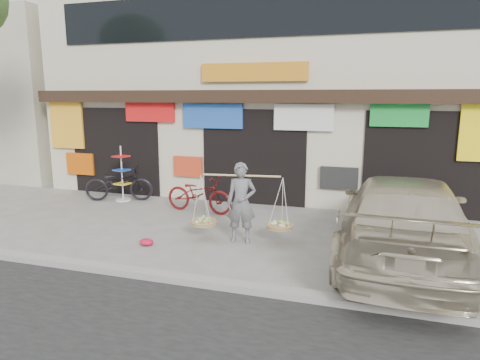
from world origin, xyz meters
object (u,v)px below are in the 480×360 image
(bike_2, at_px, (199,194))
(display_rack, at_px, (122,179))
(suv, at_px, (403,218))
(bike_0, at_px, (119,183))
(street_vendor, at_px, (241,206))

(bike_2, relative_size, display_rack, 1.17)
(suv, relative_size, display_rack, 3.44)
(bike_0, bearing_deg, street_vendor, -137.18)
(bike_0, distance_m, display_rack, 0.17)
(bike_2, xyz_separation_m, display_rack, (-2.66, 0.52, 0.16))
(display_rack, bearing_deg, bike_2, -11.14)
(bike_0, xyz_separation_m, bike_2, (2.76, -0.49, -0.02))
(bike_0, distance_m, suv, 8.13)
(bike_0, relative_size, bike_2, 1.04)
(bike_0, bearing_deg, bike_2, -119.18)
(bike_0, bearing_deg, display_rack, -89.65)
(street_vendor, xyz_separation_m, display_rack, (-4.43, 2.45, -0.13))
(bike_0, height_order, display_rack, display_rack)
(bike_2, bearing_deg, bike_0, 87.08)
(suv, bearing_deg, display_rack, -16.44)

